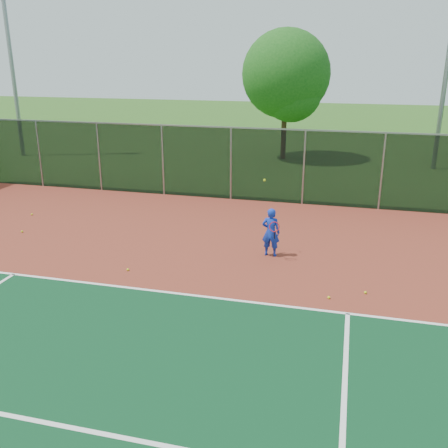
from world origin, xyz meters
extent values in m
plane|color=#275418|center=(0.00, 0.00, 0.00)|extent=(120.00, 120.00, 0.00)
cube|color=maroon|center=(0.00, 2.00, 0.01)|extent=(30.00, 20.00, 0.02)
cube|color=white|center=(2.00, 3.00, 0.03)|extent=(22.00, 0.10, 0.00)
cube|color=black|center=(0.00, 12.00, 1.52)|extent=(30.00, 0.04, 3.00)
cube|color=gray|center=(0.00, 12.00, 3.02)|extent=(30.00, 0.06, 0.06)
imported|color=#1330B3|center=(-0.35, 6.15, 0.76)|extent=(0.56, 0.38, 1.49)
cylinder|color=black|center=(-0.20, 5.90, 0.76)|extent=(0.03, 0.15, 0.27)
torus|color=#A51414|center=(-0.20, 5.80, 1.06)|extent=(0.30, 0.13, 0.29)
sphere|color=#D1E31A|center=(-0.60, 6.25, 2.32)|extent=(0.07, 0.07, 0.07)
sphere|color=#D1E31A|center=(1.53, 3.68, 0.06)|extent=(0.07, 0.07, 0.07)
sphere|color=#D1E31A|center=(2.41, 4.19, 0.06)|extent=(0.07, 0.07, 0.07)
sphere|color=#D1E31A|center=(-8.93, 6.09, 0.06)|extent=(0.07, 0.07, 0.07)
sphere|color=#D1E31A|center=(-4.05, 4.02, 0.06)|extent=(0.07, 0.07, 0.07)
sphere|color=#D1E31A|center=(-9.79, 7.90, 0.06)|extent=(0.07, 0.07, 0.07)
cylinder|color=gray|center=(-17.64, 18.48, 6.25)|extent=(0.24, 0.24, 12.49)
cylinder|color=#372414|center=(-2.11, 21.41, 1.40)|extent=(0.30, 0.30, 2.80)
sphere|color=#174F15|center=(-2.11, 21.41, 4.82)|extent=(4.97, 4.97, 4.97)
sphere|color=#174F15|center=(-1.71, 21.11, 3.88)|extent=(3.42, 3.42, 3.42)
camera|label=1|loc=(1.77, -7.78, 5.74)|focal=40.00mm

